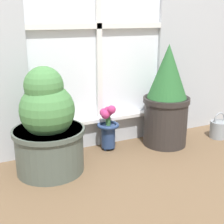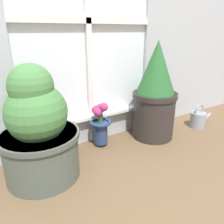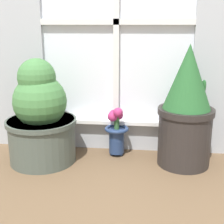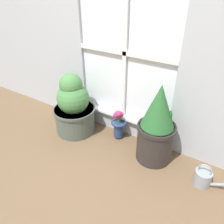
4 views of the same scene
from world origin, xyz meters
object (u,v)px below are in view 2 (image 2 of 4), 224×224
(flower_vase, at_px, (100,123))
(watering_can, at_px, (198,119))
(potted_plant_right, at_px, (155,94))
(potted_plant_left, at_px, (39,132))

(flower_vase, distance_m, watering_can, 0.88)
(flower_vase, bearing_deg, potted_plant_right, -11.24)
(flower_vase, bearing_deg, potted_plant_left, -163.11)
(watering_can, bearing_deg, flower_vase, 169.61)
(potted_plant_left, distance_m, flower_vase, 0.47)
(flower_vase, bearing_deg, watering_can, -10.39)
(potted_plant_right, distance_m, watering_can, 0.52)
(potted_plant_left, height_order, flower_vase, potted_plant_left)
(potted_plant_left, relative_size, flower_vase, 1.95)
(potted_plant_right, bearing_deg, flower_vase, 168.76)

